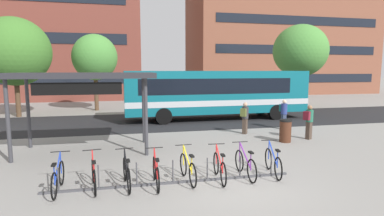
% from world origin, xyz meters
% --- Properties ---
extents(ground, '(200.00, 200.00, 0.00)m').
position_xyz_m(ground, '(0.00, 0.00, 0.00)').
color(ground, gray).
extents(bus_lane_asphalt, '(80.00, 7.20, 0.01)m').
position_xyz_m(bus_lane_asphalt, '(0.00, 11.09, 0.00)').
color(bus_lane_asphalt, '#232326').
rests_on(bus_lane_asphalt, ground).
extents(city_bus, '(12.07, 2.80, 3.20)m').
position_xyz_m(city_bus, '(2.98, 11.09, 1.78)').
color(city_bus, '#0F6070').
rests_on(city_bus, ground).
extents(bike_rack, '(7.18, 0.10, 0.70)m').
position_xyz_m(bike_rack, '(-1.69, 0.29, 0.09)').
color(bike_rack, '#47474C').
rests_on(bike_rack, ground).
extents(parked_bicycle_blue_0, '(0.52, 1.72, 0.99)m').
position_xyz_m(parked_bicycle_blue_0, '(-4.79, 0.37, 0.38)').
color(parked_bicycle_blue_0, black).
rests_on(parked_bicycle_blue_0, ground).
extents(parked_bicycle_red_1, '(0.52, 1.71, 0.99)m').
position_xyz_m(parked_bicycle_red_1, '(-3.88, 0.37, 0.38)').
color(parked_bicycle_red_1, black).
rests_on(parked_bicycle_red_1, ground).
extents(parked_bicycle_black_2, '(0.52, 1.72, 0.99)m').
position_xyz_m(parked_bicycle_black_2, '(-2.99, 0.32, 0.38)').
color(parked_bicycle_black_2, black).
rests_on(parked_bicycle_black_2, ground).
extents(parked_bicycle_red_3, '(0.52, 1.72, 0.99)m').
position_xyz_m(parked_bicycle_red_3, '(-2.18, 0.22, 0.38)').
color(parked_bicycle_red_3, black).
rests_on(parked_bicycle_red_3, ground).
extents(parked_bicycle_yellow_4, '(0.52, 1.72, 0.99)m').
position_xyz_m(parked_bicycle_yellow_4, '(-1.23, 0.39, 0.38)').
color(parked_bicycle_yellow_4, black).
rests_on(parked_bicycle_yellow_4, ground).
extents(parked_bicycle_red_5, '(0.52, 1.72, 0.99)m').
position_xyz_m(parked_bicycle_red_5, '(-0.29, 0.28, 0.38)').
color(parked_bicycle_red_5, black).
rests_on(parked_bicycle_red_5, ground).
extents(parked_bicycle_purple_6, '(0.52, 1.72, 0.99)m').
position_xyz_m(parked_bicycle_purple_6, '(0.56, 0.37, 0.38)').
color(parked_bicycle_purple_6, black).
rests_on(parked_bicycle_purple_6, ground).
extents(parked_bicycle_blue_7, '(0.52, 1.70, 0.99)m').
position_xyz_m(parked_bicycle_blue_7, '(1.50, 0.39, 0.38)').
color(parked_bicycle_blue_7, black).
rests_on(parked_bicycle_blue_7, ground).
extents(transit_shelter, '(5.62, 3.03, 3.15)m').
position_xyz_m(transit_shelter, '(-4.60, 4.48, 2.94)').
color(transit_shelter, '#38383D').
rests_on(transit_shelter, ground).
extents(commuter_olive_pack_0, '(0.58, 0.59, 1.63)m').
position_xyz_m(commuter_olive_pack_0, '(2.94, 6.26, 0.93)').
color(commuter_olive_pack_0, '#47382D').
rests_on(commuter_olive_pack_0, ground).
extents(commuter_maroon_pack_1, '(0.60, 0.52, 1.62)m').
position_xyz_m(commuter_maroon_pack_1, '(5.43, 4.48, 0.94)').
color(commuter_maroon_pack_1, '#47382D').
rests_on(commuter_maroon_pack_1, ground).
extents(commuter_teal_pack_2, '(0.37, 0.54, 1.64)m').
position_xyz_m(commuter_teal_pack_2, '(5.54, 7.01, 0.95)').
color(commuter_teal_pack_2, '#2D3851').
rests_on(commuter_teal_pack_2, ground).
extents(trash_bin, '(0.55, 0.55, 1.03)m').
position_xyz_m(trash_bin, '(4.09, 4.24, 0.52)').
color(trash_bin, '#4C2819').
rests_on(trash_bin, ground).
extents(street_tree_0, '(4.77, 4.77, 6.84)m').
position_xyz_m(street_tree_0, '(-10.34, 15.00, 4.50)').
color(street_tree_0, brown).
rests_on(street_tree_0, ground).
extents(street_tree_1, '(3.53, 3.53, 6.09)m').
position_xyz_m(street_tree_1, '(-5.32, 17.39, 4.26)').
color(street_tree_1, brown).
rests_on(street_tree_1, ground).
extents(street_tree_2, '(4.54, 4.54, 7.07)m').
position_xyz_m(street_tree_2, '(11.54, 15.29, 4.87)').
color(street_tree_2, brown).
rests_on(street_tree_2, ground).
extents(building_left_wing, '(23.82, 10.13, 20.07)m').
position_xyz_m(building_left_wing, '(-13.21, 29.81, 10.03)').
color(building_left_wing, brown).
rests_on(building_left_wing, ground).
extents(building_right_wing, '(25.40, 11.11, 18.24)m').
position_xyz_m(building_right_wing, '(18.87, 32.83, 9.12)').
color(building_right_wing, brown).
rests_on(building_right_wing, ground).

